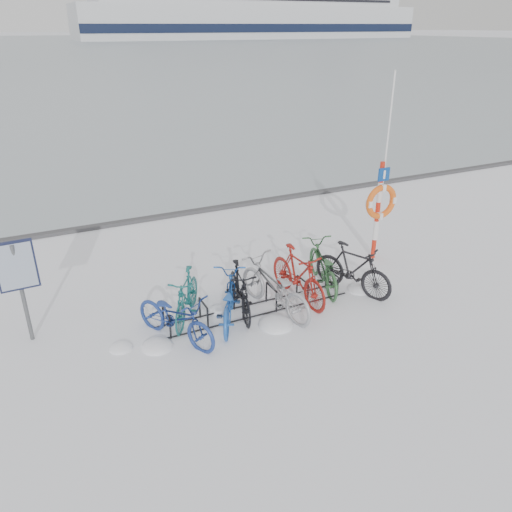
# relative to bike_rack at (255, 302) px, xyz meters

# --- Properties ---
(ground) EXTENTS (900.00, 900.00, 0.00)m
(ground) POSITION_rel_bike_rack_xyz_m (0.00, 0.00, -0.18)
(ground) COLOR white
(ground) RESTS_ON ground
(ice_sheet) EXTENTS (400.00, 298.00, 0.02)m
(ice_sheet) POSITION_rel_bike_rack_xyz_m (0.00, 155.00, -0.17)
(ice_sheet) COLOR #A6B2BC
(ice_sheet) RESTS_ON ground
(quay_edge) EXTENTS (400.00, 0.25, 0.10)m
(quay_edge) POSITION_rel_bike_rack_xyz_m (0.00, 5.90, -0.13)
(quay_edge) COLOR #3F3F42
(quay_edge) RESTS_ON ground
(bike_rack) EXTENTS (4.00, 0.48, 0.46)m
(bike_rack) POSITION_rel_bike_rack_xyz_m (0.00, 0.00, 0.00)
(bike_rack) COLOR black
(bike_rack) RESTS_ON ground
(info_board) EXTENTS (0.65, 0.27, 1.92)m
(info_board) POSITION_rel_bike_rack_xyz_m (-4.07, 0.82, 1.20)
(info_board) COLOR #595B5E
(info_board) RESTS_ON ground
(lifebuoy_station) EXTENTS (0.83, 0.23, 4.31)m
(lifebuoy_station) POSITION_rel_bike_rack_xyz_m (3.68, 0.95, 1.27)
(lifebuoy_station) COLOR red
(lifebuoy_station) RESTS_ON ground
(cruise_ferry) EXTENTS (140.37, 26.47, 46.12)m
(cruise_ferry) POSITION_rel_bike_rack_xyz_m (91.00, 192.93, 12.38)
(cruise_ferry) COLOR silver
(cruise_ferry) RESTS_ON ground
(bike_0) EXTENTS (1.44, 1.93, 0.97)m
(bike_0) POSITION_rel_bike_rack_xyz_m (-1.70, -0.27, 0.30)
(bike_0) COLOR navy
(bike_0) RESTS_ON ground
(bike_1) EXTENTS (1.28, 1.66, 1.00)m
(bike_1) POSITION_rel_bike_rack_xyz_m (-1.30, 0.33, 0.32)
(bike_1) COLOR #185E5E
(bike_1) RESTS_ON ground
(bike_2) EXTENTS (1.39, 1.90, 0.95)m
(bike_2) POSITION_rel_bike_rack_xyz_m (-0.61, -0.09, 0.29)
(bike_2) COLOR #2056AF
(bike_2) RESTS_ON ground
(bike_3) EXTENTS (0.78, 1.75, 1.02)m
(bike_3) POSITION_rel_bike_rack_xyz_m (-0.28, 0.11, 0.33)
(bike_3) COLOR black
(bike_3) RESTS_ON ground
(bike_4) EXTENTS (1.15, 2.16, 1.08)m
(bike_4) POSITION_rel_bike_rack_xyz_m (0.34, -0.14, 0.36)
(bike_4) COLOR gray
(bike_4) RESTS_ON ground
(bike_5) EXTENTS (0.68, 1.92, 1.13)m
(bike_5) POSITION_rel_bike_rack_xyz_m (1.01, 0.08, 0.39)
(bike_5) COLOR maroon
(bike_5) RESTS_ON ground
(bike_6) EXTENTS (1.12, 1.99, 0.99)m
(bike_6) POSITION_rel_bike_rack_xyz_m (1.77, 0.34, 0.31)
(bike_6) COLOR #2C5930
(bike_6) RESTS_ON ground
(bike_7) EXTENTS (1.21, 1.87, 1.09)m
(bike_7) POSITION_rel_bike_rack_xyz_m (2.21, -0.15, 0.37)
(bike_7) COLOR black
(bike_7) RESTS_ON ground
(snow_drifts) EXTENTS (6.19, 1.63, 0.24)m
(snow_drifts) POSITION_rel_bike_rack_xyz_m (0.08, -0.23, -0.18)
(snow_drifts) COLOR white
(snow_drifts) RESTS_ON ground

